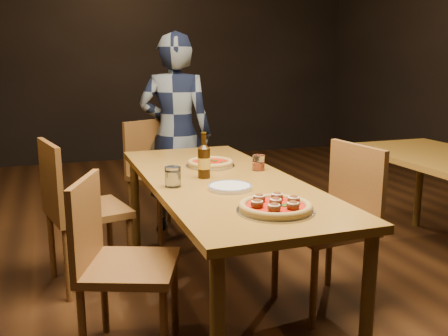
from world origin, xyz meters
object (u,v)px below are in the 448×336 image
object	(u,v)px
chair_main_nw	(130,265)
chair_main_sw	(88,209)
pizza_margherita	(210,163)
table_main	(221,191)
beer_bottle	(204,162)
pizza_meatball	(276,206)
diner	(176,135)
water_glass	(173,177)
chair_end	(164,177)
amber_glass	(258,163)
plate_stack	(230,187)
chair_main_e	(324,225)

from	to	relation	value
chair_main_nw	chair_main_sw	xyz separation A→B (m)	(-0.12, 0.89, 0.03)
pizza_margherita	table_main	bearing A→B (deg)	-97.36
table_main	beer_bottle	bearing A→B (deg)	153.64
chair_main_nw	chair_main_sw	size ratio (longest dim) A/B	0.94
pizza_margherita	chair_main_nw	bearing A→B (deg)	-131.84
pizza_meatball	diner	distance (m)	1.99
beer_bottle	water_glass	distance (m)	0.26
diner	chair_end	bearing A→B (deg)	48.92
chair_main_nw	diner	distance (m)	1.84
beer_bottle	chair_end	bearing A→B (deg)	88.47
diner	chair_main_sw	bearing A→B (deg)	68.67
chair_main_sw	amber_glass	distance (m)	1.11
table_main	chair_end	world-z (taller)	chair_end
plate_stack	diner	xyz separation A→B (m)	(0.10, 1.56, 0.05)
chair_end	plate_stack	distance (m)	1.53
chair_main_nw	amber_glass	distance (m)	1.05
table_main	chair_end	size ratio (longest dim) A/B	2.08
chair_main_nw	chair_end	size ratio (longest dim) A/B	0.95
pizza_margherita	chair_main_e	bearing A→B (deg)	-49.81
pizza_margherita	diner	distance (m)	0.99
chair_main_sw	pizza_meatball	world-z (taller)	chair_main_sw
chair_main_nw	pizza_margherita	bearing A→B (deg)	-20.70
pizza_margherita	plate_stack	size ratio (longest dim) A/B	1.36
beer_bottle	plate_stack	bearing A→B (deg)	-79.98
chair_end	diner	world-z (taller)	diner
table_main	chair_main_nw	world-z (taller)	chair_main_nw
chair_main_e	pizza_margherita	distance (m)	0.81
chair_end	water_glass	distance (m)	1.41
chair_main_sw	amber_glass	xyz separation A→B (m)	(0.98, -0.40, 0.31)
beer_bottle	pizza_margherita	bearing A→B (deg)	65.81
table_main	diner	bearing A→B (deg)	87.09
water_glass	diner	bearing A→B (deg)	75.41
chair_main_sw	plate_stack	world-z (taller)	chair_main_sw
table_main	amber_glass	distance (m)	0.33
beer_bottle	diner	size ratio (longest dim) A/B	0.16
chair_main_sw	pizza_meatball	bearing A→B (deg)	-160.85
chair_end	pizza_meatball	distance (m)	1.95
beer_bottle	amber_glass	distance (m)	0.38
table_main	water_glass	bearing A→B (deg)	-163.00
chair_end	pizza_meatball	world-z (taller)	chair_end
water_glass	chair_main_nw	bearing A→B (deg)	-135.76
plate_stack	diner	size ratio (longest dim) A/B	0.14
plate_stack	amber_glass	world-z (taller)	amber_glass
beer_bottle	water_glass	xyz separation A→B (m)	(-0.21, -0.13, -0.04)
table_main	water_glass	xyz separation A→B (m)	(-0.30, -0.09, 0.13)
chair_main_sw	water_glass	xyz separation A→B (m)	(0.40, -0.61, 0.32)
chair_main_nw	chair_end	world-z (taller)	chair_end
table_main	water_glass	distance (m)	0.34
chair_main_sw	chair_main_e	bearing A→B (deg)	-134.14
plate_stack	beer_bottle	size ratio (longest dim) A/B	0.89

